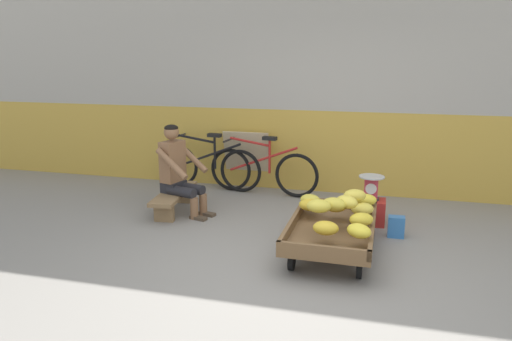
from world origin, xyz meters
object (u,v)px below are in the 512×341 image
object	(u,v)px
vendor_seated	(178,170)
shopping_bag	(396,227)
low_bench	(174,197)
weighing_scale	(371,187)
bicycle_near_left	(209,166)
bicycle_far_left	(263,170)
sign_board	(247,159)
banana_cart	(332,231)
plastic_crate	(370,212)

from	to	relation	value
vendor_seated	shopping_bag	distance (m)	2.73
low_bench	weighing_scale	distance (m)	2.49
bicycle_near_left	shopping_bag	distance (m)	3.02
vendor_seated	bicycle_far_left	size ratio (longest dim) A/B	0.69
sign_board	banana_cart	bearing A→B (deg)	-55.36
low_bench	bicycle_near_left	size ratio (longest dim) A/B	0.68
banana_cart	shopping_bag	size ratio (longest dim) A/B	6.05
plastic_crate	vendor_seated	bearing A→B (deg)	-175.16
banana_cart	bicycle_near_left	world-z (taller)	bicycle_near_left
weighing_scale	bicycle_near_left	bearing A→B (deg)	158.37
plastic_crate	bicycle_near_left	xyz separation A→B (m)	(-2.41, 0.95, 0.20)
low_bench	bicycle_far_left	size ratio (longest dim) A/B	0.68
banana_cart	sign_board	world-z (taller)	sign_board
bicycle_far_left	bicycle_near_left	bearing A→B (deg)	176.59
vendor_seated	plastic_crate	xyz separation A→B (m)	(2.39, 0.20, -0.42)
banana_cart	sign_board	bearing A→B (deg)	124.64
low_bench	plastic_crate	distance (m)	2.48
bicycle_near_left	banana_cart	bearing A→B (deg)	-43.58
banana_cart	bicycle_far_left	world-z (taller)	bicycle_far_left
banana_cart	shopping_bag	bearing A→B (deg)	43.77
low_bench	bicycle_far_left	distance (m)	1.42
low_bench	plastic_crate	world-z (taller)	plastic_crate
shopping_bag	plastic_crate	bearing A→B (deg)	128.77
bicycle_near_left	sign_board	xyz separation A→B (m)	(0.54, 0.24, 0.08)
low_bench	bicycle_far_left	world-z (taller)	bicycle_far_left
low_bench	shopping_bag	distance (m)	2.78
weighing_scale	bicycle_far_left	size ratio (longest dim) A/B	0.18
bicycle_far_left	shopping_bag	distance (m)	2.26
low_bench	plastic_crate	xyz separation A→B (m)	(2.47, 0.18, -0.05)
vendor_seated	weighing_scale	distance (m)	2.40
weighing_scale	bicycle_far_left	world-z (taller)	bicycle_far_left
bicycle_far_left	shopping_bag	world-z (taller)	bicycle_far_left
bicycle_near_left	low_bench	bearing A→B (deg)	-93.30
banana_cart	weighing_scale	xyz separation A→B (m)	(0.35, 1.00, 0.21)
vendor_seated	plastic_crate	world-z (taller)	vendor_seated
weighing_scale	bicycle_near_left	size ratio (longest dim) A/B	0.18
weighing_scale	shopping_bag	world-z (taller)	weighing_scale
plastic_crate	weighing_scale	world-z (taller)	weighing_scale
banana_cart	low_bench	xyz separation A→B (m)	(-2.12, 0.82, -0.04)
banana_cart	weighing_scale	distance (m)	1.08
low_bench	weighing_scale	world-z (taller)	weighing_scale
weighing_scale	bicycle_near_left	xyz separation A→B (m)	(-2.41, 0.95, -0.10)
bicycle_near_left	sign_board	bearing A→B (deg)	24.09
vendor_seated	shopping_bag	size ratio (longest dim) A/B	4.75
bicycle_far_left	banana_cart	bearing A→B (deg)	-57.71
banana_cart	weighing_scale	bearing A→B (deg)	70.53
bicycle_far_left	shopping_bag	size ratio (longest dim) A/B	6.90
low_bench	shopping_bag	bearing A→B (deg)	-4.07
vendor_seated	weighing_scale	xyz separation A→B (m)	(2.39, 0.20, -0.11)
plastic_crate	shopping_bag	xyz separation A→B (m)	(0.30, -0.37, -0.03)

